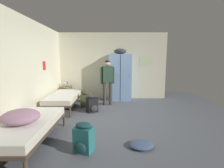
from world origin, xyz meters
name	(u,v)px	position (x,y,z in m)	size (l,w,h in m)	color
ground_plane	(112,119)	(0.00, 0.00, 0.00)	(7.80, 7.80, 0.00)	#565B66
room_backdrop	(78,68)	(-1.15, 1.18, 1.36)	(4.48, 4.94, 2.73)	beige
locker_bank	(120,76)	(0.31, 2.16, 0.97)	(0.90, 0.55, 2.07)	#7A9ECC
shelf_unit	(66,92)	(-1.88, 2.17, 0.35)	(0.38, 0.30, 0.57)	#99704C
bed_left_rear	(64,97)	(-1.63, 1.02, 0.38)	(0.90, 1.90, 0.49)	#473828
bed_left_front	(27,126)	(-1.63, -1.41, 0.38)	(0.90, 1.90, 0.49)	#473828
bedding_heap	(21,117)	(-1.67, -1.55, 0.62)	(0.67, 0.60, 0.26)	gray
person_traveler	(107,78)	(-0.17, 1.42, 0.98)	(0.50, 0.27, 1.62)	#3D3833
water_bottle	(64,84)	(-1.96, 2.19, 0.66)	(0.07, 0.07, 0.21)	white
lotion_bottle	(67,84)	(-1.81, 2.13, 0.65)	(0.06, 0.06, 0.17)	beige
backpack_olive	(86,100)	(-0.91, 1.10, 0.26)	(0.38, 0.39, 0.55)	#566038
backpack_teal	(83,138)	(-0.52, -1.66, 0.26)	(0.38, 0.39, 0.55)	#23666B
backpack_black	(92,104)	(-0.63, 0.60, 0.26)	(0.40, 0.41, 0.55)	black
clothes_pile_denim	(141,145)	(0.55, -1.50, 0.05)	(0.46, 0.40, 0.09)	#42567A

